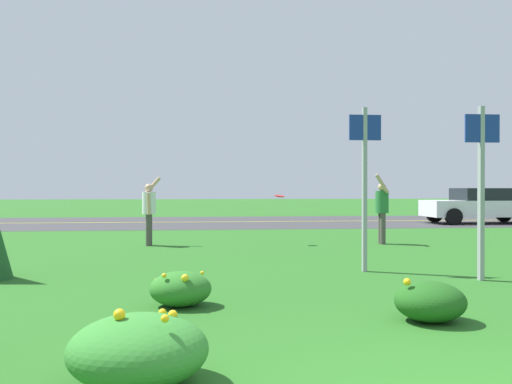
% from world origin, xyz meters
% --- Properties ---
extents(ground_plane, '(120.00, 120.00, 0.00)m').
position_xyz_m(ground_plane, '(0.00, 10.30, 0.00)').
color(ground_plane, '#26601E').
extents(highway_strip, '(120.00, 8.80, 0.01)m').
position_xyz_m(highway_strip, '(0.00, 20.61, 0.00)').
color(highway_strip, '#38383A').
rests_on(highway_strip, ground).
extents(highway_center_stripe, '(120.00, 0.16, 0.00)m').
position_xyz_m(highway_center_stripe, '(0.00, 20.61, 0.01)').
color(highway_center_stripe, yellow).
rests_on(highway_center_stripe, ground).
extents(daylily_clump_mid_center, '(0.77, 0.73, 0.48)m').
position_xyz_m(daylily_clump_mid_center, '(0.56, 2.82, 0.22)').
color(daylily_clump_mid_center, '#1E5619').
rests_on(daylily_clump_mid_center, ground).
extents(daylily_clump_front_right, '(0.76, 0.71, 0.44)m').
position_xyz_m(daylily_clump_front_right, '(-2.16, 3.87, 0.21)').
color(daylily_clump_front_right, '#2D7526').
rests_on(daylily_clump_front_right, ground).
extents(daylily_clump_mid_right, '(1.04, 1.02, 0.58)m').
position_xyz_m(daylily_clump_mid_right, '(-2.38, 1.18, 0.26)').
color(daylily_clump_mid_right, '#337F2D').
rests_on(daylily_clump_mid_right, ground).
extents(sign_post_near_path, '(0.56, 0.10, 2.85)m').
position_xyz_m(sign_post_near_path, '(0.92, 6.39, 1.71)').
color(sign_post_near_path, '#93969B').
rests_on(sign_post_near_path, ground).
extents(sign_post_by_roadside, '(0.56, 0.10, 2.73)m').
position_xyz_m(sign_post_by_roadside, '(2.47, 5.31, 1.65)').
color(sign_post_by_roadside, '#93969B').
rests_on(sign_post_by_roadside, ground).
extents(person_thrower_white_shirt, '(0.46, 0.49, 1.74)m').
position_xyz_m(person_thrower_white_shirt, '(-3.20, 11.16, 0.94)').
color(person_thrower_white_shirt, silver).
rests_on(person_thrower_white_shirt, ground).
extents(person_catcher_green_shirt, '(0.42, 0.49, 1.82)m').
position_xyz_m(person_catcher_green_shirt, '(2.78, 10.95, 0.95)').
color(person_catcher_green_shirt, '#287038').
rests_on(person_catcher_green_shirt, ground).
extents(frisbee_red, '(0.26, 0.26, 0.09)m').
position_xyz_m(frisbee_red, '(0.12, 11.11, 1.25)').
color(frisbee_red, red).
extents(car_white_center_left, '(4.50, 2.00, 1.45)m').
position_xyz_m(car_white_center_left, '(9.56, 18.63, 0.74)').
color(car_white_center_left, silver).
rests_on(car_white_center_left, ground).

